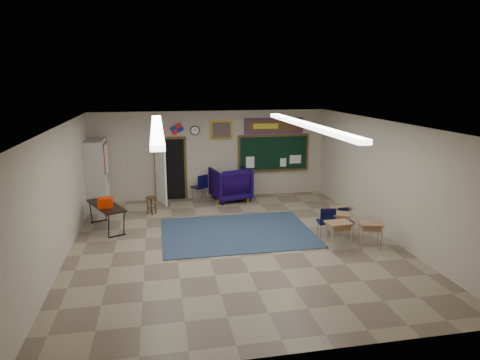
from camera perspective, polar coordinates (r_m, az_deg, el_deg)
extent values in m
plane|color=gray|center=(10.83, -0.67, -8.53)|extent=(9.00, 9.00, 0.00)
cube|color=#B7AA94|center=(14.73, -3.83, 3.37)|extent=(8.00, 0.04, 3.00)
cube|color=#B7AA94|center=(6.22, 6.89, -10.76)|extent=(8.00, 0.04, 3.00)
cube|color=#B7AA94|center=(10.45, -22.82, -1.77)|extent=(0.04, 9.00, 3.00)
cube|color=#B7AA94|center=(11.74, 18.89, 0.13)|extent=(0.04, 9.00, 3.00)
cube|color=silver|center=(10.11, -0.71, 7.46)|extent=(8.00, 9.00, 0.04)
cube|color=#2F3D59|center=(11.60, -0.40, -6.98)|extent=(4.00, 3.00, 0.02)
cube|color=black|center=(14.70, -9.22, 1.42)|extent=(0.95, 0.04, 2.10)
cube|color=white|center=(14.26, -10.55, 0.93)|extent=(0.35, 0.86, 2.05)
cube|color=#543D18|center=(15.12, 4.49, 3.62)|extent=(2.55, 0.05, 1.30)
cube|color=black|center=(15.11, 4.51, 3.61)|extent=(2.40, 0.03, 1.15)
cube|color=#543D18|center=(15.18, 4.51, 1.35)|extent=(2.40, 0.12, 0.04)
cube|color=#A7160E|center=(14.99, 4.56, 7.20)|extent=(2.10, 0.04, 0.55)
cube|color=brown|center=(14.98, 4.57, 7.20)|extent=(1.90, 0.03, 0.40)
cube|color=#A98A20|center=(14.62, -2.50, 6.69)|extent=(0.75, 0.05, 0.65)
cube|color=#A51466|center=(14.61, -2.49, 6.68)|extent=(0.62, 0.03, 0.52)
cylinder|color=black|center=(14.52, -6.04, 6.58)|extent=(0.32, 0.05, 0.32)
cylinder|color=white|center=(14.50, -6.03, 6.57)|extent=(0.26, 0.02, 0.26)
cube|color=#B2B2AD|center=(14.19, -18.54, 0.68)|extent=(0.55, 1.25, 2.20)
imported|color=#110536|center=(14.55, -1.28, -0.51)|extent=(1.41, 1.44, 1.12)
cube|color=#A3744C|center=(11.22, 13.03, -4.41)|extent=(0.72, 0.65, 0.04)
cube|color=brown|center=(11.25, 13.00, -4.88)|extent=(0.62, 0.56, 0.12)
cube|color=#A3744C|center=(11.98, 13.31, -3.60)|extent=(0.64, 0.57, 0.04)
cube|color=brown|center=(12.00, 13.29, -4.01)|extent=(0.55, 0.49, 0.11)
cube|color=#A3744C|center=(10.51, 13.02, -5.59)|extent=(0.63, 0.49, 0.04)
cube|color=brown|center=(10.54, 13.00, -6.10)|extent=(0.54, 0.42, 0.12)
cube|color=#A3744C|center=(10.85, 17.10, -5.58)|extent=(0.63, 0.54, 0.04)
cube|color=brown|center=(10.87, 17.06, -6.03)|extent=(0.54, 0.46, 0.11)
cube|color=black|center=(12.24, -17.45, -3.27)|extent=(1.21, 1.75, 0.05)
cube|color=red|center=(11.97, -17.53, -2.88)|extent=(0.37, 0.28, 0.26)
cylinder|color=#4C2917|center=(13.27, -11.78, -2.29)|extent=(0.31, 0.31, 0.04)
torus|color=#4C2917|center=(13.37, -11.71, -3.72)|extent=(0.25, 0.25, 0.02)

